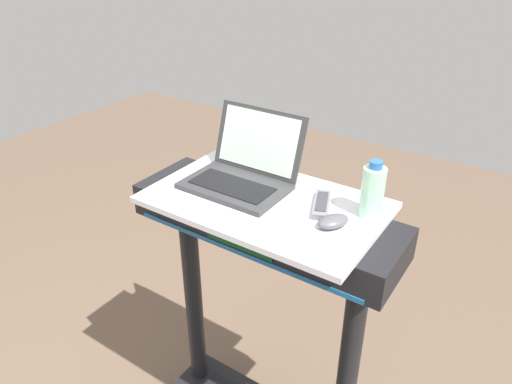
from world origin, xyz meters
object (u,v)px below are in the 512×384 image
Objects in this scene: laptop at (243,171)px; computer_mouse at (333,221)px; water_bottle at (373,191)px; tv_remote at (322,204)px.

computer_mouse is at bearing -8.70° from laptop.
computer_mouse is at bearing -118.26° from water_bottle.
laptop is at bearing -179.21° from tv_remote.
computer_mouse reaches higher than tv_remote.
tv_remote is (0.29, 0.00, -0.04)m from laptop.
computer_mouse is 0.11m from tv_remote.
computer_mouse is 0.57× the size of water_bottle.
water_bottle is 0.16m from tv_remote.
water_bottle reaches higher than computer_mouse.
laptop is 2.01× the size of tv_remote.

